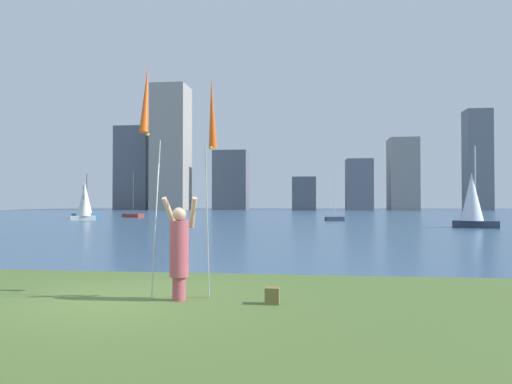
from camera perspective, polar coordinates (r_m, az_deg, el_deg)
The scene contains 17 objects.
ground at distance 59.61m, azimuth 3.35°, elevation -2.88°, with size 120.00×138.00×0.12m.
person at distance 8.93m, azimuth -9.04°, elevation -6.68°, with size 0.69×0.51×1.88m.
kite_flag_left at distance 8.82m, azimuth -12.79°, elevation 9.96°, with size 0.16×0.99×4.20m.
kite_flag_right at distance 9.43m, azimuth -5.23°, elevation 8.63°, with size 0.16×0.75×4.15m.
bag at distance 8.63m, azimuth 1.93°, elevation -12.12°, with size 0.25×0.22×0.29m.
sailboat_2 at distance 45.16m, azimuth 9.25°, elevation -3.05°, with size 1.81×1.31×4.76m.
sailboat_3 at distance 48.78m, azimuth -19.56°, elevation -1.63°, with size 2.31×1.53×3.31m.
sailboat_4 at distance 53.26m, azimuth -19.50°, elevation -1.01°, with size 2.29×2.94×4.65m.
sailboat_5 at distance 35.82m, azimuth 24.14°, elevation -0.87°, with size 2.99×1.82×5.54m.
sailboat_7 at distance 55.60m, azimuth -14.30°, elevation -2.64°, with size 2.64×1.91×5.01m.
skyline_tower_0 at distance 107.28m, azimuth -14.20°, elevation 2.73°, with size 7.20×5.48×17.76m.
skyline_tower_1 at distance 101.64m, azimuth -10.00°, elevation 5.14°, with size 7.04×7.21×25.61m.
skyline_tower_2 at distance 102.67m, azimuth -2.95°, elevation 1.37°, with size 7.10×6.01×12.43m.
skyline_tower_3 at distance 99.65m, azimuth 5.71°, elevation -0.19°, with size 4.78×6.53×6.72m.
skyline_tower_4 at distance 99.11m, azimuth 12.06°, elevation 0.85°, with size 5.25×4.94×10.22m.
skyline_tower_5 at distance 103.22m, azimuth 16.92°, elevation 2.01°, with size 5.65×6.53×14.59m.
skyline_tower_6 at distance 105.79m, azimuth 24.65°, elevation 3.45°, with size 4.82×4.41×19.98m.
Camera 1 is at (3.50, -8.53, 1.79)m, focal length 33.93 mm.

